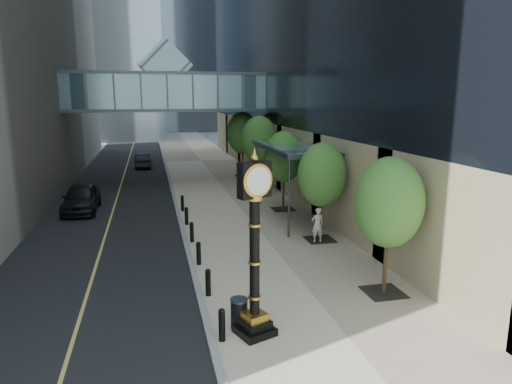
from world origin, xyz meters
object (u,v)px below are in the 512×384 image
(car_near, at_px, (81,198))
(trash_bin, at_px, (239,314))
(car_far, at_px, (144,160))
(street_clock, at_px, (255,259))
(pedestrian, at_px, (317,225))

(car_near, bearing_deg, trash_bin, -67.52)
(car_far, bearing_deg, car_near, 80.84)
(trash_bin, bearing_deg, car_near, 111.99)
(car_near, bearing_deg, street_clock, -66.96)
(street_clock, xyz_separation_m, car_near, (-7.21, 17.36, -1.56))
(pedestrian, relative_size, car_near, 0.35)
(car_far, bearing_deg, pedestrian, 109.55)
(trash_bin, height_order, car_far, car_far)
(street_clock, height_order, pedestrian, street_clock)
(pedestrian, distance_m, car_near, 15.38)
(trash_bin, relative_size, car_far, 0.21)
(street_clock, relative_size, car_near, 1.09)
(car_near, relative_size, car_far, 1.15)
(car_near, bearing_deg, pedestrian, -36.98)
(street_clock, xyz_separation_m, pedestrian, (5.00, 8.00, -1.50))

